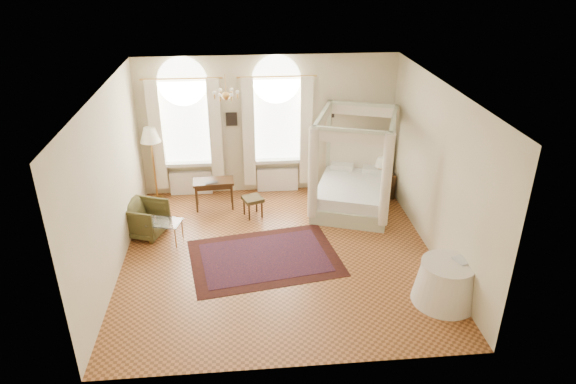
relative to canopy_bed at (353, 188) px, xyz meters
name	(u,v)px	position (x,y,z in m)	size (l,w,h in m)	color
ground	(279,254)	(-1.84, -1.80, -0.51)	(6.00, 6.00, 0.00)	#A66030
room_walls	(278,161)	(-1.84, -1.80, 1.47)	(6.00, 6.00, 6.00)	beige
window_left	(187,137)	(-3.74, 1.08, 0.98)	(1.62, 0.27, 3.29)	silver
window_right	(277,134)	(-1.64, 1.08, 0.98)	(1.62, 0.27, 3.29)	silver
chandelier	(226,95)	(-2.74, -0.60, 2.40)	(0.51, 0.45, 0.50)	#B3813B
wall_pictures	(272,116)	(-1.76, 1.17, 1.38)	(2.54, 0.03, 0.39)	black
canopy_bed	(353,188)	(0.00, 0.00, 0.00)	(2.24, 2.48, 2.24)	#B4B895
nightstand	(384,186)	(0.86, 0.50, -0.21)	(0.42, 0.38, 0.61)	#321D0D
nightstand_lamp	(381,163)	(0.75, 0.54, 0.36)	(0.28, 0.28, 0.40)	#B3813B
writing_desk	(214,184)	(-3.16, 0.34, 0.08)	(0.94, 0.53, 0.68)	#321D0D
laptop	(212,182)	(-3.19, 0.24, 0.19)	(0.29, 0.19, 0.02)	black
stool	(253,201)	(-2.29, -0.17, -0.12)	(0.52, 0.52, 0.46)	#3F321B
armchair	(145,219)	(-4.54, -0.76, -0.14)	(0.78, 0.80, 0.73)	#403A1B
coffee_table	(165,224)	(-4.10, -1.07, -0.10)	(0.76, 0.62, 0.45)	white
floor_lamp	(150,139)	(-4.54, 0.90, 1.02)	(0.46, 0.46, 1.79)	#B3813B
oriental_rug	(265,258)	(-2.13, -1.90, -0.50)	(3.11, 2.46, 0.01)	#39150D
side_table	(446,282)	(0.86, -3.50, -0.14)	(1.10, 1.10, 0.75)	white
book	(457,262)	(0.99, -3.49, 0.26)	(0.20, 0.27, 0.03)	black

